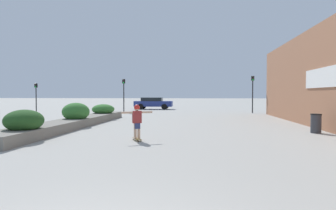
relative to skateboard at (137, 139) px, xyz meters
The scene contains 9 objects.
planter_box 6.58m from the skateboard, 134.25° to the left, with size 1.69×14.78×1.38m.
skateboard is the anchor object (origin of this frame).
skateboarder 0.84m from the skateboard, 97.13° to the right, with size 1.17×0.63×1.35m.
trash_bin 8.67m from the skateboard, 22.13° to the left, with size 0.50×0.50×0.93m.
car_leftmost 31.11m from the skateboard, 54.56° to the left, with size 4.28×2.03×1.38m.
car_center_left 25.84m from the skateboard, 97.43° to the left, with size 4.75×1.87×1.48m.
traffic_light_left 19.88m from the skateboard, 105.93° to the left, with size 0.28×0.30×3.47m.
traffic_light_right 20.57m from the skateboard, 67.70° to the left, with size 0.28×0.30×3.70m.
traffic_light_far_left 24.79m from the skateboard, 128.37° to the left, with size 0.28×0.30×3.08m.
Camera 1 is at (1.27, -3.03, 1.84)m, focal length 32.00 mm.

